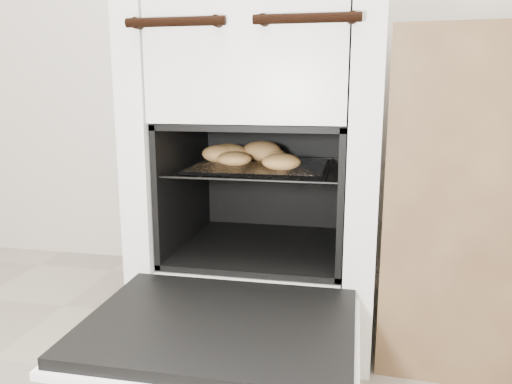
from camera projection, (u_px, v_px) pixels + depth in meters
stove at (266, 164)px, 1.56m from camera, size 0.66×0.74×1.01m
oven_door at (220, 328)px, 1.08m from camera, size 0.59×0.46×0.04m
oven_rack at (262, 167)px, 1.48m from camera, size 0.48×0.46×0.01m
foil_sheet at (260, 166)px, 1.46m from camera, size 0.37×0.33×0.01m
baked_rolls at (248, 154)px, 1.49m from camera, size 0.35×0.32×0.06m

